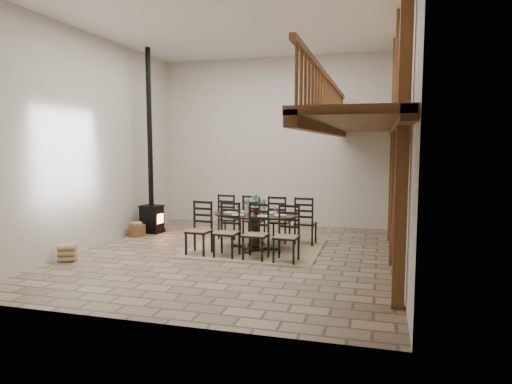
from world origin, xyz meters
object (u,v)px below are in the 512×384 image
(wood_stove, at_px, (151,191))
(log_stack, at_px, (67,253))
(log_basket, at_px, (137,230))
(dining_table, at_px, (255,232))

(wood_stove, bearing_deg, log_stack, -86.44)
(wood_stove, height_order, log_basket, wood_stove)
(dining_table, xyz_separation_m, log_stack, (-3.47, -2.11, -0.23))
(dining_table, distance_m, log_stack, 4.07)
(dining_table, relative_size, log_stack, 6.37)
(wood_stove, relative_size, log_basket, 10.91)
(wood_stove, xyz_separation_m, log_basket, (-0.16, -0.54, -0.99))
(wood_stove, height_order, log_stack, wood_stove)
(log_stack, bearing_deg, log_basket, 89.49)
(dining_table, bearing_deg, log_stack, -144.97)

